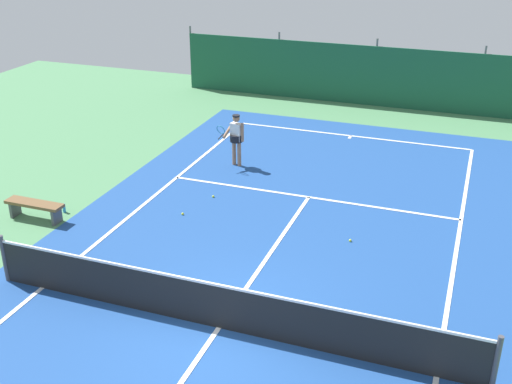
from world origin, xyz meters
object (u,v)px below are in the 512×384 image
object	(u,v)px
tennis_net	(219,306)
courtside_bench	(35,206)
tennis_ball_near_player	(183,214)
water_bottle	(64,208)
tennis_ball_by_sideline	(213,196)
tennis_player	(236,136)
tennis_ball_midcourt	(350,240)

from	to	relation	value
tennis_net	courtside_bench	distance (m)	6.85
tennis_net	courtside_bench	world-z (taller)	tennis_net
tennis_ball_near_player	tennis_net	bearing A→B (deg)	-55.93
courtside_bench	water_bottle	world-z (taller)	courtside_bench
tennis_ball_by_sideline	water_bottle	xyz separation A→B (m)	(-3.36, -2.21, 0.09)
tennis_net	tennis_player	size ratio (longest dim) A/B	6.17
tennis_player	tennis_ball_by_sideline	size ratio (longest dim) A/B	24.85
tennis_ball_midcourt	tennis_ball_by_sideline	distance (m)	4.33
tennis_net	tennis_ball_by_sideline	bearing A→B (deg)	114.65
tennis_player	tennis_ball_near_player	bearing A→B (deg)	103.90
tennis_ball_near_player	tennis_ball_by_sideline	xyz separation A→B (m)	(0.32, 1.28, 0.00)
tennis_net	tennis_ball_near_player	world-z (taller)	tennis_net
tennis_ball_midcourt	courtside_bench	world-z (taller)	courtside_bench
tennis_ball_near_player	tennis_ball_midcourt	bearing A→B (deg)	1.07
tennis_player	tennis_ball_midcourt	size ratio (longest dim) A/B	24.85
tennis_net	water_bottle	world-z (taller)	tennis_net
tennis_player	tennis_ball_midcourt	world-z (taller)	tennis_player
tennis_ball_by_sideline	courtside_bench	world-z (taller)	courtside_bench
tennis_net	tennis_ball_near_player	xyz separation A→B (m)	(-2.84, 4.19, -0.48)
tennis_net	tennis_ball_near_player	distance (m)	5.09
courtside_bench	water_bottle	xyz separation A→B (m)	(0.44, 0.60, -0.25)
tennis_net	water_bottle	distance (m)	6.73
tennis_ball_near_player	water_bottle	size ratio (longest dim) A/B	0.28
tennis_ball_near_player	water_bottle	bearing A→B (deg)	-162.92
tennis_ball_midcourt	courtside_bench	xyz separation A→B (m)	(-7.95, -1.62, 0.34)
tennis_player	courtside_bench	xyz separation A→B (m)	(-3.51, -5.29, -0.59)
tennis_ball_midcourt	tennis_ball_by_sideline	size ratio (longest dim) A/B	1.00
tennis_ball_midcourt	tennis_net	bearing A→B (deg)	-111.03
tennis_player	tennis_ball_near_player	world-z (taller)	tennis_player
tennis_ball_near_player	tennis_player	bearing A→B (deg)	89.43
courtside_bench	water_bottle	size ratio (longest dim) A/B	6.67
tennis_net	tennis_ball_midcourt	world-z (taller)	tennis_net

